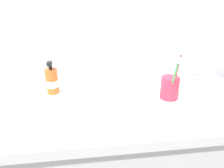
{
  "coord_description": "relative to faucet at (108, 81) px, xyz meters",
  "views": [
    {
      "loc": [
        -0.13,
        -0.78,
        1.32
      ],
      "look_at": [
        -0.03,
        -0.0,
        0.98
      ],
      "focal_mm": 33.6,
      "sensor_mm": 36.0,
      "label": 1
    }
  ],
  "objects": [
    {
      "name": "sink_basin",
      "position": [
        -0.0,
        -0.19,
        -0.07
      ],
      "size": [
        0.41,
        0.41,
        0.11
      ],
      "color": "white",
      "rests_on": "vanity_counter"
    },
    {
      "name": "tiled_wall_back",
      "position": [
        0.03,
        0.15,
        0.27
      ],
      "size": [
        2.41,
        0.04,
        2.4
      ],
      "primitive_type": "cube",
      "color": "silver",
      "rests_on": "ground"
    },
    {
      "name": "toothbrush_green",
      "position": [
        0.25,
        -0.18,
        0.08
      ],
      "size": [
        0.02,
        0.05,
        0.2
      ],
      "color": "green",
      "rests_on": "toothbrush_cup"
    },
    {
      "name": "toothbrush_red",
      "position": [
        0.29,
        -0.12,
        0.08
      ],
      "size": [
        0.05,
        0.03,
        0.21
      ],
      "color": "red",
      "rests_on": "toothbrush_cup"
    },
    {
      "name": "toothbrush_cup",
      "position": [
        0.26,
        -0.14,
        0.01
      ],
      "size": [
        0.08,
        0.08,
        0.1
      ],
      "primitive_type": "cylinder",
      "color": "#D8334C",
      "rests_on": "vanity_counter"
    },
    {
      "name": "soap_dispenser",
      "position": [
        -0.26,
        -0.02,
        0.02
      ],
      "size": [
        0.06,
        0.06,
        0.15
      ],
      "color": "orange",
      "rests_on": "vanity_counter"
    },
    {
      "name": "faucet",
      "position": [
        0.0,
        0.0,
        0.0
      ],
      "size": [
        0.02,
        0.16,
        0.1
      ],
      "color": "silver",
      "rests_on": "sink_basin"
    }
  ]
}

